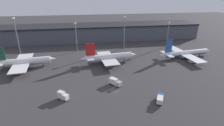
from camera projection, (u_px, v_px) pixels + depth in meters
name	position (u px, v px, depth m)	size (l,w,h in m)	color
ground	(114.00, 91.00, 83.21)	(600.00, 600.00, 0.00)	#383538
terminal_building	(96.00, 32.00, 169.49)	(198.22, 29.15, 14.59)	#4C515B
airplane_1	(24.00, 62.00, 107.09)	(38.42, 33.56, 14.23)	white
airplane_2	(109.00, 57.00, 114.36)	(38.43, 27.32, 14.22)	silver
airplane_3	(185.00, 53.00, 124.29)	(42.08, 37.23, 13.91)	white
service_vehicle_0	(115.00, 82.00, 87.35)	(6.30, 6.88, 3.48)	#9EA3A8
service_vehicle_1	(63.00, 96.00, 75.56)	(5.21, 4.87, 3.75)	white
service_vehicle_2	(160.00, 99.00, 74.05)	(5.47, 7.20, 2.81)	#195199
lamp_post_0	(16.00, 32.00, 125.50)	(1.80, 1.80, 27.23)	slate
lamp_post_1	(76.00, 33.00, 132.95)	(1.80, 1.80, 22.57)	slate
lamp_post_2	(124.00, 29.00, 138.01)	(1.80, 1.80, 26.23)	slate
lamp_post_3	(168.00, 31.00, 144.91)	(1.80, 1.80, 20.75)	slate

